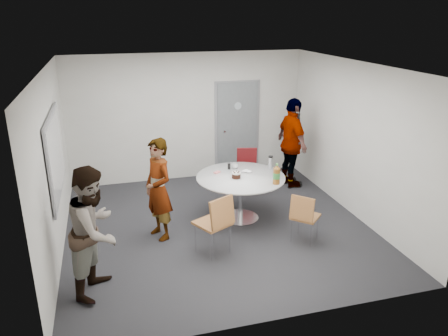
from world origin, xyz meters
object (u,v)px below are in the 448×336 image
object	(u,v)px
chair_near_left	(217,219)
chair_far	(247,166)
chair_near_right	(304,214)
person_left	(95,231)
table	(243,182)
person_main	(158,189)
whiteboard	(56,155)
door	(237,129)
person_right	(292,143)

from	to	relation	value
chair_near_left	chair_far	size ratio (longest dim) A/B	1.08
chair_near_right	person_left	distance (m)	3.16
table	person_main	size ratio (longest dim) A/B	0.92
chair_far	whiteboard	bearing A→B (deg)	34.13
person_main	chair_near_left	bearing A→B (deg)	20.20
door	whiteboard	xyz separation A→B (m)	(-3.56, -2.28, 0.42)
person_main	table	bearing A→B (deg)	77.08
chair_near_left	person_left	distance (m)	1.78
whiteboard	person_right	world-z (taller)	whiteboard
chair_near_right	whiteboard	bearing A→B (deg)	-150.95
chair_far	chair_near_left	bearing A→B (deg)	76.48
chair_near_left	person_main	world-z (taller)	person_main
chair_near_right	person_main	xyz separation A→B (m)	(-2.15, 0.81, 0.33)
whiteboard	chair_near_left	xyz separation A→B (m)	(2.22, -1.06, -0.86)
chair_near_right	person_left	xyz separation A→B (m)	(-3.11, -0.41, 0.36)
whiteboard	chair_near_right	xyz separation A→B (m)	(3.62, -1.07, -0.95)
whiteboard	chair_far	size ratio (longest dim) A/B	2.14
whiteboard	chair_far	bearing A→B (deg)	19.24
chair_near_left	chair_far	world-z (taller)	chair_near_left
table	chair_far	size ratio (longest dim) A/B	1.72
chair_near_left	person_right	xyz separation A→B (m)	(2.19, 2.27, 0.34)
chair_far	person_main	distance (m)	2.47
chair_near_right	person_main	world-z (taller)	person_main
whiteboard	table	distance (m)	3.06
whiteboard	person_left	distance (m)	1.67
table	chair_near_left	distance (m)	1.30
chair_far	person_main	world-z (taller)	person_main
person_left	chair_near_right	bearing A→B (deg)	-59.18
person_main	person_left	xyz separation A→B (m)	(-0.97, -1.22, 0.03)
chair_near_right	chair_far	world-z (taller)	chair_far
chair_far	chair_near_right	bearing A→B (deg)	109.45
door	person_right	bearing A→B (deg)	-51.44
table	chair_near_left	bearing A→B (deg)	-125.14
person_main	chair_far	bearing A→B (deg)	103.77
person_right	whiteboard	bearing A→B (deg)	101.61
table	chair_near_right	bearing A→B (deg)	-58.40
table	person_main	bearing A→B (deg)	-170.02
door	chair_far	world-z (taller)	door
person_left	person_right	distance (m)	4.74
table	person_left	xyz separation A→B (m)	(-2.45, -1.48, 0.17)
chair_near_left	person_left	xyz separation A→B (m)	(-1.71, -0.42, 0.27)
table	person_right	distance (m)	1.90
person_left	chair_near_left	bearing A→B (deg)	-52.75
whiteboard	chair_near_left	distance (m)	2.61
table	chair_near_right	size ratio (longest dim) A/B	1.86
chair_far	person_main	size ratio (longest dim) A/B	0.54
door	chair_near_left	world-z (taller)	door
chair_near_left	door	bearing A→B (deg)	40.77
chair_near_right	person_right	xyz separation A→B (m)	(0.79, 2.29, 0.43)
chair_near_left	chair_near_right	size ratio (longest dim) A/B	1.16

